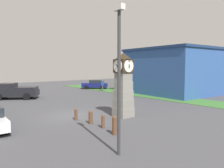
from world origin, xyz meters
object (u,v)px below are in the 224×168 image
at_px(pedestrian_near_bench, 103,85).
at_px(bollard_far_row, 91,117).
at_px(car_end_of_row, 95,84).
at_px(street_lamp_near_road, 119,70).
at_px(bollard_near_tower, 115,125).
at_px(pickup_truck, 15,91).
at_px(clock_tower, 123,86).
at_px(bollard_mid_row, 103,121).
at_px(bollard_end_row, 76,114).

bearing_deg(pedestrian_near_bench, bollard_far_row, -39.57).
relative_size(car_end_of_row, street_lamp_near_road, 0.67).
relative_size(pedestrian_near_bench, street_lamp_near_road, 0.27).
relative_size(bollard_near_tower, pickup_truck, 0.20).
height_order(bollard_far_row, street_lamp_near_road, street_lamp_near_road).
bearing_deg(bollard_far_row, car_end_of_row, 143.85).
xyz_separation_m(bollard_far_row, street_lamp_near_road, (5.03, -1.96, 3.22)).
bearing_deg(clock_tower, bollard_far_row, -87.37).
bearing_deg(pedestrian_near_bench, bollard_mid_row, -37.17).
height_order(bollard_end_row, pedestrian_near_bench, pedestrian_near_bench).
relative_size(car_end_of_row, pickup_truck, 0.79).
bearing_deg(bollard_near_tower, bollard_mid_row, 168.69).
bearing_deg(street_lamp_near_road, pedestrian_near_bench, 144.38).
relative_size(bollard_mid_row, bollard_far_row, 0.95).
height_order(bollard_end_row, pickup_truck, pickup_truck).
bearing_deg(pickup_truck, pedestrian_near_bench, 90.42).
height_order(clock_tower, bollard_near_tower, clock_tower).
relative_size(bollard_mid_row, car_end_of_row, 0.20).
height_order(pedestrian_near_bench, street_lamp_near_road, street_lamp_near_road).
height_order(bollard_near_tower, bollard_end_row, bollard_near_tower).
xyz_separation_m(bollard_near_tower, bollard_mid_row, (-1.45, 0.29, -0.12)).
distance_m(bollard_mid_row, pedestrian_near_bench, 20.46).
relative_size(bollard_end_row, street_lamp_near_road, 0.13).
xyz_separation_m(bollard_near_tower, pickup_truck, (-17.66, -0.26, 0.38)).
bearing_deg(car_end_of_row, street_lamp_near_road, -33.30).
relative_size(bollard_near_tower, bollard_far_row, 1.21).
xyz_separation_m(bollard_near_tower, bollard_end_row, (-4.28, 0.03, -0.12)).
distance_m(bollard_far_row, pickup_truck, 14.88).
height_order(bollard_far_row, car_end_of_row, car_end_of_row).
distance_m(bollard_far_row, street_lamp_near_road, 6.29).
height_order(bollard_near_tower, car_end_of_row, car_end_of_row).
bearing_deg(bollard_near_tower, street_lamp_near_road, -36.76).
distance_m(bollard_mid_row, pickup_truck, 16.22).
distance_m(bollard_near_tower, car_end_of_row, 25.13).
relative_size(bollard_near_tower, street_lamp_near_road, 0.17).
xyz_separation_m(bollard_near_tower, street_lamp_near_road, (2.23, -1.67, 3.13)).
xyz_separation_m(bollard_mid_row, pedestrian_near_bench, (-16.30, 12.36, 0.56)).
xyz_separation_m(bollard_mid_row, street_lamp_near_road, (3.68, -1.96, 3.24)).
height_order(bollard_mid_row, pickup_truck, pickup_truck).
bearing_deg(bollard_far_row, street_lamp_near_road, -21.26).
relative_size(clock_tower, street_lamp_near_road, 0.76).
relative_size(bollard_far_row, street_lamp_near_road, 0.14).
height_order(car_end_of_row, pickup_truck, pickup_truck).
distance_m(bollard_near_tower, bollard_mid_row, 1.48).
bearing_deg(bollard_end_row, clock_tower, 68.08).
relative_size(bollard_near_tower, bollard_end_row, 1.28).
bearing_deg(bollard_near_tower, bollard_end_row, 179.58).
height_order(clock_tower, street_lamp_near_road, street_lamp_near_road).
height_order(car_end_of_row, street_lamp_near_road, street_lamp_near_road).
bearing_deg(bollard_mid_row, street_lamp_near_road, -27.99).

